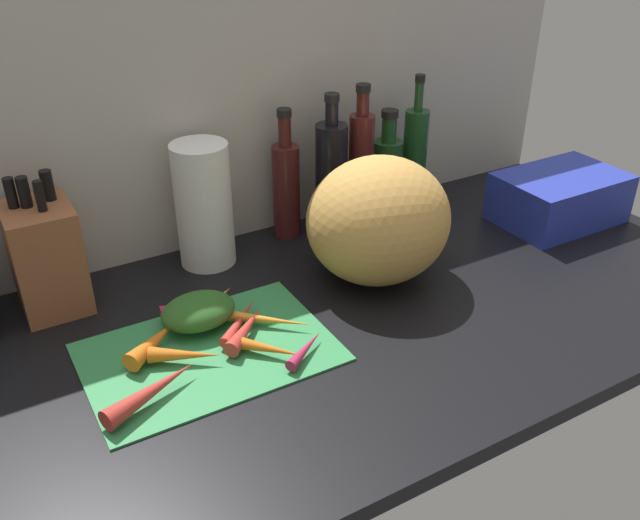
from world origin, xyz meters
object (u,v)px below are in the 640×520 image
carrot_8 (154,342)px  knife_block (46,257)px  carrot_7 (190,308)px  dish_rack (559,197)px  cutting_board (209,352)px  carrot_6 (185,355)px  carrot_9 (306,349)px  bottle_2 (361,168)px  winter_squash (378,221)px  paper_towel_roll (204,205)px  carrot_3 (152,391)px  carrot_5 (240,320)px  bottle_4 (414,159)px  carrot_4 (246,328)px  carrot_10 (267,320)px  bottle_0 (286,187)px  carrot_1 (213,304)px  carrot_2 (217,312)px  carrot_0 (268,349)px  bottle_1 (331,177)px  bottle_3 (387,175)px

carrot_8 → knife_block: bearing=115.4°
carrot_7 → dish_rack: dish_rack is taller
cutting_board → carrot_6: size_ratio=3.49×
carrot_6 → carrot_7: carrot_7 is taller
carrot_9 → carrot_7: bearing=121.5°
carrot_7 → bottle_2: bearing=19.4°
winter_squash → paper_towel_roll: size_ratio=1.11×
carrot_7 → paper_towel_roll: (10.88, 18.30, 10.54)cm
carrot_3 → carrot_5: 22.57cm
bottle_4 → carrot_4: bearing=-153.5°
carrot_3 → carrot_8: 12.59cm
bottle_2 → bottle_4: size_ratio=1.01×
cutting_board → bottle_4: bearing=24.3°
carrot_10 → bottle_0: bottle_0 is taller
carrot_1 → carrot_10: size_ratio=0.75×
carrot_5 → bottle_4: bearing=23.9°
carrot_2 → carrot_3: carrot_3 is taller
carrot_2 → bottle_2: 49.30cm
carrot_0 → bottle_4: bottle_4 is taller
carrot_3 → dish_rack: (101.57, 14.46, 3.11)cm
carrot_6 → carrot_1: bearing=51.0°
carrot_3 → carrot_5: (19.59, 11.20, -0.63)cm
bottle_4 → dish_rack: 34.44cm
carrot_9 → paper_towel_roll: size_ratio=0.41×
carrot_0 → carrot_2: bearing=103.2°
cutting_board → carrot_7: carrot_7 is taller
carrot_1 → carrot_5: size_ratio=0.86×
carrot_5 → bottle_1: size_ratio=0.45×
carrot_8 → bottle_1: bearing=26.1°
cutting_board → bottle_1: size_ratio=1.30×
carrot_8 → bottle_3: (64.04, 24.45, 7.87)cm
carrot_6 → dish_rack: bearing=5.0°
carrot_5 → carrot_0: bearing=-86.8°
carrot_3 → carrot_8: bearing=70.5°
carrot_9 → paper_towel_roll: 40.30cm
carrot_7 → paper_towel_roll: paper_towel_roll is taller
winter_squash → carrot_9: bearing=-147.4°
carrot_0 → bottle_0: 45.81cm
carrot_5 → knife_block: bearing=137.5°
dish_rack → carrot_8: bearing=-178.5°
carrot_7 → carrot_8: bearing=-142.7°
carrot_4 → bottle_2: bearing=33.6°
cutting_board → knife_block: 35.62cm
carrot_8 → carrot_10: (19.57, -2.93, -0.63)cm
bottle_2 → bottle_3: bottle_2 is taller
carrot_0 → carrot_2: size_ratio=0.86×
carrot_0 → paper_towel_roll: (3.80, 35.72, 10.82)cm
bottle_0 → bottle_1: bearing=-21.3°
cutting_board → carrot_5: (7.55, 3.89, 1.49)cm
winter_squash → bottle_2: 23.10cm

